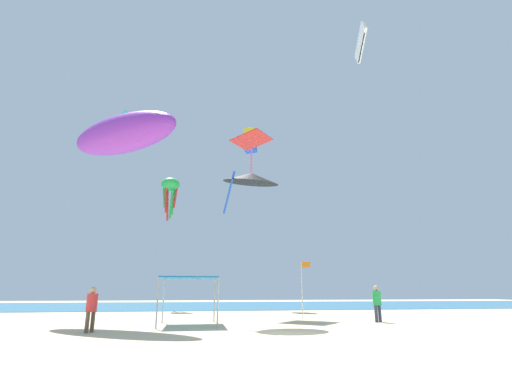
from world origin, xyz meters
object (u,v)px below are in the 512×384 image
(person_near_tent, at_px, (92,305))
(kite_box_yellow, at_px, (250,141))
(person_leftmost, at_px, (377,300))
(kite_octopus_green, at_px, (170,186))
(kite_parafoil_white, at_px, (361,43))
(kite_diamond_red, at_px, (251,142))
(kite_delta_black, at_px, (251,178))
(banner_flag, at_px, (303,284))
(kite_inflatable_purple, at_px, (123,134))
(canopy_tent, at_px, (190,279))

(person_near_tent, relative_size, kite_box_yellow, 0.69)
(person_leftmost, bearing_deg, kite_octopus_green, -83.96)
(person_leftmost, bearing_deg, kite_parafoil_white, -149.98)
(kite_diamond_red, bearing_deg, kite_octopus_green, -104.33)
(kite_delta_black, bearing_deg, banner_flag, 21.25)
(kite_box_yellow, relative_size, kite_octopus_green, 0.63)
(kite_box_yellow, xyz_separation_m, kite_parafoil_white, (7.58, -12.26, 4.23))
(kite_inflatable_purple, height_order, kite_box_yellow, kite_box_yellow)
(banner_flag, bearing_deg, kite_diamond_red, 122.36)
(banner_flag, height_order, kite_delta_black, kite_delta_black)
(banner_flag, distance_m, kite_inflatable_purple, 14.06)
(kite_diamond_red, distance_m, kite_parafoil_white, 12.72)
(person_near_tent, distance_m, kite_inflatable_purple, 10.84)
(kite_parafoil_white, bearing_deg, kite_octopus_green, 67.98)
(canopy_tent, bearing_deg, kite_inflatable_purple, 154.13)
(person_leftmost, bearing_deg, canopy_tent, -29.85)
(person_near_tent, bearing_deg, kite_parafoil_white, -37.83)
(person_near_tent, bearing_deg, kite_inflatable_purple, 29.60)
(banner_flag, distance_m, kite_box_yellow, 21.54)
(kite_diamond_red, relative_size, kite_octopus_green, 0.88)
(kite_delta_black, bearing_deg, kite_inflatable_purple, 146.69)
(person_near_tent, distance_m, kite_delta_black, 10.08)
(kite_inflatable_purple, bearing_deg, kite_box_yellow, 95.14)
(kite_delta_black, relative_size, kite_inflatable_purple, 0.51)
(kite_delta_black, xyz_separation_m, kite_octopus_green, (-5.62, 16.46, 3.79))
(person_near_tent, bearing_deg, person_leftmost, -52.62)
(kite_delta_black, relative_size, kite_octopus_green, 0.95)
(person_near_tent, bearing_deg, banner_flag, -35.44)
(canopy_tent, distance_m, person_leftmost, 10.10)
(kite_parafoil_white, bearing_deg, person_near_tent, 129.81)
(kite_parafoil_white, bearing_deg, kite_box_yellow, 43.80)
(person_leftmost, height_order, banner_flag, banner_flag)
(person_near_tent, relative_size, banner_flag, 0.53)
(person_near_tent, bearing_deg, kite_box_yellow, 0.48)
(kite_octopus_green, bearing_deg, kite_delta_black, 115.69)
(canopy_tent, height_order, person_near_tent, canopy_tent)
(banner_flag, bearing_deg, person_leftmost, -42.16)
(person_near_tent, distance_m, person_leftmost, 14.23)
(canopy_tent, distance_m, kite_inflatable_purple, 9.73)
(person_leftmost, height_order, kite_box_yellow, kite_box_yellow)
(kite_inflatable_purple, xyz_separation_m, kite_box_yellow, (9.86, 16.21, 6.77))
(person_near_tent, distance_m, kite_octopus_green, 22.18)
(person_leftmost, height_order, kite_parafoil_white, kite_parafoil_white)
(person_leftmost, xyz_separation_m, kite_parafoil_white, (3.12, 5.74, 20.54))
(kite_diamond_red, bearing_deg, person_leftmost, 79.67)
(kite_inflatable_purple, relative_size, kite_diamond_red, 2.10)
(kite_octopus_green, relative_size, kite_parafoil_white, 1.19)
(canopy_tent, distance_m, kite_box_yellow, 24.46)
(banner_flag, height_order, kite_box_yellow, kite_box_yellow)
(canopy_tent, height_order, kite_delta_black, kite_delta_black)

